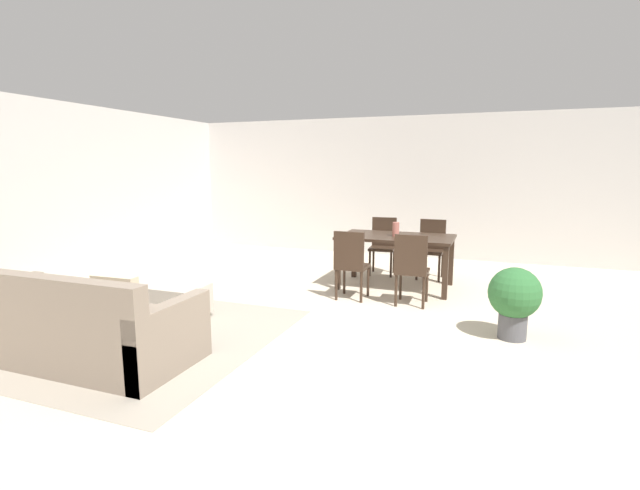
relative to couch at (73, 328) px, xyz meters
name	(u,v)px	position (x,y,z in m)	size (l,w,h in m)	color
ground_plane	(312,342)	(1.88, 1.15, -0.29)	(10.80, 10.80, 0.00)	beige
wall_back	(407,187)	(1.88, 6.15, 1.06)	(9.00, 0.12, 2.70)	beige
wall_left	(25,195)	(-2.62, 1.65, 1.06)	(0.12, 11.00, 2.70)	beige
area_rug	(128,334)	(-0.01, 0.66, -0.28)	(3.00, 2.80, 0.01)	gray
couch	(73,328)	(0.00, 0.00, 0.00)	(2.23, 0.95, 0.86)	gray
ottoman_table	(165,298)	(-0.01, 1.27, -0.06)	(0.99, 0.50, 0.40)	#B7AD9E
dining_table	(396,242)	(2.21, 3.60, 0.38)	(1.61, 0.94, 0.76)	#332319
dining_chair_near_left	(351,261)	(1.79, 2.74, 0.23)	(0.40, 0.40, 0.92)	#332319
dining_chair_near_right	(411,266)	(2.58, 2.74, 0.23)	(0.41, 0.41, 0.92)	#332319
dining_chair_far_left	(383,242)	(1.83, 4.42, 0.23)	(0.43, 0.43, 0.92)	#332319
dining_chair_far_right	(431,245)	(2.61, 4.40, 0.23)	(0.41, 0.41, 0.92)	#332319
vase_centerpiece	(396,229)	(2.21, 3.56, 0.57)	(0.10, 0.10, 0.20)	#B26659
potted_plant	(514,297)	(3.76, 1.96, 0.15)	(0.52, 0.52, 0.74)	#4C4C51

